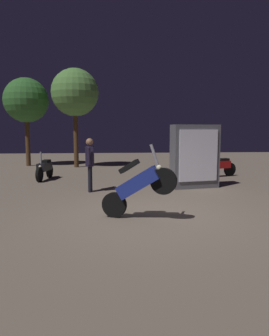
{
  "coord_description": "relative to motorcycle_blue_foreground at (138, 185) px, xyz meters",
  "views": [
    {
      "loc": [
        -0.93,
        -6.9,
        1.91
      ],
      "look_at": [
        -0.33,
        0.73,
        1.0
      ],
      "focal_mm": 33.82,
      "sensor_mm": 36.0,
      "label": 1
    }
  ],
  "objects": [
    {
      "name": "kiosk_billboard",
      "position": [
        2.23,
        3.65,
        0.31
      ],
      "size": [
        1.67,
        0.82,
        2.1
      ],
      "rotation": [
        0.0,
        0.0,
        3.34
      ],
      "color": "#595960",
      "rests_on": "ground_plane"
    },
    {
      "name": "tree_left_bg",
      "position": [
        -4.99,
        10.83,
        2.73
      ],
      "size": [
        2.35,
        2.35,
        4.68
      ],
      "color": "#4C331E",
      "rests_on": "ground_plane"
    },
    {
      "name": "person_bystander_far",
      "position": [
        -1.21,
        3.2,
        0.25
      ],
      "size": [
        0.25,
        0.67,
        1.67
      ],
      "rotation": [
        0.0,
        0.0,
        6.26
      ],
      "color": "black",
      "rests_on": "ground_plane"
    },
    {
      "name": "ground_plane",
      "position": [
        0.34,
        0.27,
        -0.74
      ],
      "size": [
        40.0,
        40.0,
        0.0
      ],
      "primitive_type": "plane",
      "color": "#756656"
    },
    {
      "name": "motorcycle_blue_foreground",
      "position": [
        0.0,
        0.0,
        0.0
      ],
      "size": [
        1.58,
        0.71,
        1.63
      ],
      "rotation": [
        0.0,
        0.0,
        -0.38
      ],
      "color": "black",
      "rests_on": "ground_plane"
    },
    {
      "name": "motorcycle_black_parked_left",
      "position": [
        -3.12,
        5.81,
        -0.31
      ],
      "size": [
        0.44,
        1.66,
        1.11
      ],
      "rotation": [
        0.0,
        0.0,
        4.56
      ],
      "color": "black",
      "rests_on": "ground_plane"
    },
    {
      "name": "motorcycle_red_parked_right",
      "position": [
        3.93,
        6.02,
        -0.31
      ],
      "size": [
        1.59,
        0.66,
        1.11
      ],
      "rotation": [
        0.0,
        0.0,
        3.49
      ],
      "color": "black",
      "rests_on": "ground_plane"
    },
    {
      "name": "tree_center_bg",
      "position": [
        -2.33,
        9.96,
        3.06
      ],
      "size": [
        2.41,
        2.41,
        5.03
      ],
      "color": "#4C331E",
      "rests_on": "ground_plane"
    }
  ]
}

